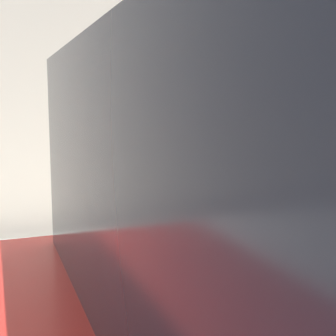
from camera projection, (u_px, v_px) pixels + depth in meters
sidewalk at (149, 274)px, 4.32m from camera, size 24.00×2.80×0.11m
parking_meter at (168, 176)px, 2.98m from camera, size 0.20×0.15×1.50m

